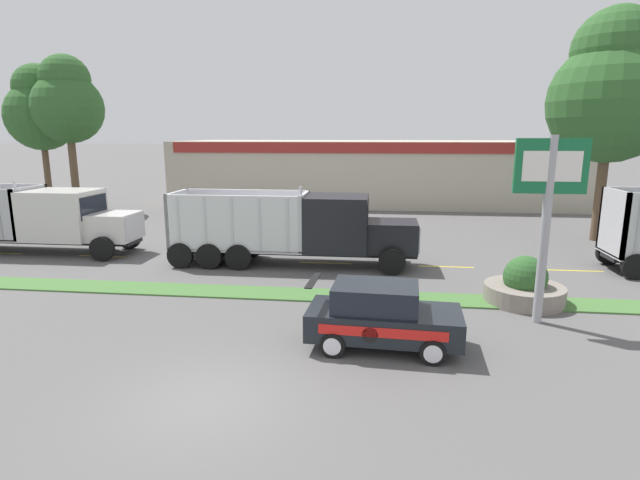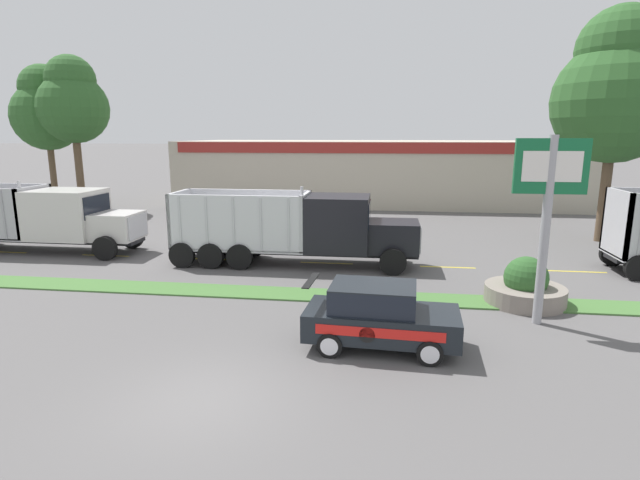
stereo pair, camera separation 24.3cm
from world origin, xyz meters
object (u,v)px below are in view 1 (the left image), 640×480
dump_truck_lead (37,220)px  rally_car (381,315)px  stone_planter (525,287)px  store_sign_post (548,196)px  dump_truck_mid (313,230)px

dump_truck_lead → rally_car: bearing=-29.0°
dump_truck_lead → stone_planter: (21.77, -4.99, -1.06)m
rally_car → store_sign_post: size_ratio=0.74×
rally_car → stone_planter: (4.94, 4.35, -0.35)m
dump_truck_lead → rally_car: dump_truck_lead is taller
store_sign_post → stone_planter: bearing=86.9°
dump_truck_mid → rally_car: dump_truck_mid is taller
dump_truck_mid → rally_car: size_ratio=2.58×
dump_truck_mid → stone_planter: 9.07m
rally_car → stone_planter: rally_car is taller
dump_truck_lead → stone_planter: size_ratio=4.61×
dump_truck_lead → stone_planter: bearing=-12.9°
rally_car → store_sign_post: bearing=27.0°
rally_car → stone_planter: size_ratio=1.57×
dump_truck_lead → stone_planter: 22.36m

